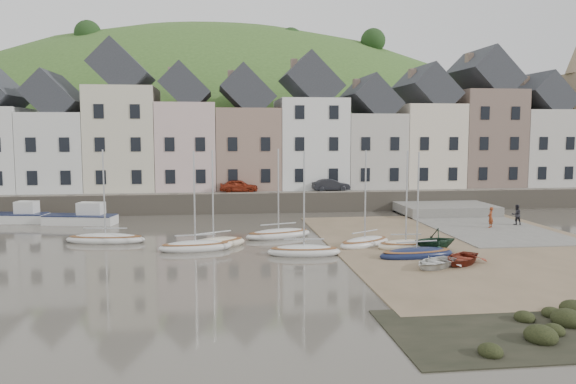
{
  "coord_description": "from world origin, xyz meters",
  "views": [
    {
      "loc": [
        -5.07,
        -33.83,
        7.22
      ],
      "look_at": [
        0.0,
        6.0,
        3.0
      ],
      "focal_mm": 35.61,
      "sensor_mm": 36.0,
      "label": 1
    }
  ],
  "objects": [
    {
      "name": "motorboat_0",
      "position": [
        -20.67,
        13.76,
        0.58
      ],
      "size": [
        4.78,
        2.47,
        1.7
      ],
      "color": "silver",
      "rests_on": "ground"
    },
    {
      "name": "hillside",
      "position": [
        -5.0,
        60.0,
        -17.99
      ],
      "size": [
        134.4,
        84.0,
        84.0
      ],
      "color": "#395923",
      "rests_on": "ground"
    },
    {
      "name": "sailboat_1",
      "position": [
        -6.37,
        1.05,
        0.26
      ],
      "size": [
        4.64,
        2.09,
        6.32
      ],
      "color": "silver",
      "rests_on": "ground"
    },
    {
      "name": "sailboat_6",
      "position": [
        4.26,
        0.91,
        0.27
      ],
      "size": [
        4.29,
        3.43,
        6.32
      ],
      "color": "silver",
      "rests_on": "ground"
    },
    {
      "name": "rowboat_red",
      "position": [
        8.19,
        -4.69,
        0.38
      ],
      "size": [
        3.68,
        3.72,
        0.63
      ],
      "primitive_type": "imported",
      "rotation": [
        0.0,
        0.0,
        -0.76
      ],
      "color": "maroon",
      "rests_on": "beach"
    },
    {
      "name": "person_red",
      "position": [
        15.26,
        6.06,
        0.89
      ],
      "size": [
        0.66,
        0.66,
        1.54
      ],
      "primitive_type": "imported",
      "rotation": [
        0.0,
        0.0,
        3.92
      ],
      "color": "maroon",
      "rests_on": "slipway"
    },
    {
      "name": "slipway",
      "position": [
        15.0,
        8.0,
        0.06
      ],
      "size": [
        8.0,
        18.0,
        0.12
      ],
      "primitive_type": "cube",
      "color": "slate",
      "rests_on": "ground"
    },
    {
      "name": "sailboat_7",
      "position": [
        6.51,
        -0.37,
        0.27
      ],
      "size": [
        3.55,
        1.71,
        6.32
      ],
      "color": "beige",
      "rests_on": "ground"
    },
    {
      "name": "sailboat_5",
      "position": [
        6.37,
        -2.71,
        0.26
      ],
      "size": [
        4.8,
        2.15,
        6.32
      ],
      "color": "#131C3E",
      "rests_on": "ground"
    },
    {
      "name": "quay_street",
      "position": [
        0.0,
        20.5,
        1.55
      ],
      "size": [
        70.0,
        7.0,
        0.1
      ],
      "primitive_type": "cube",
      "color": "slate",
      "rests_on": "quay_land"
    },
    {
      "name": "person_dark",
      "position": [
        17.86,
        7.05,
        0.9
      ],
      "size": [
        0.76,
        0.59,
        1.56
      ],
      "primitive_type": "imported",
      "rotation": [
        0.0,
        0.0,
        3.14
      ],
      "color": "black",
      "rests_on": "slipway"
    },
    {
      "name": "quay_land",
      "position": [
        0.0,
        32.0,
        0.75
      ],
      "size": [
        90.0,
        30.0,
        1.5
      ],
      "primitive_type": "cube",
      "color": "#395923",
      "rests_on": "ground"
    },
    {
      "name": "rowboat_green",
      "position": [
        8.01,
        -1.31,
        0.76
      ],
      "size": [
        2.95,
        2.64,
        1.41
      ],
      "primitive_type": "imported",
      "rotation": [
        0.0,
        0.0,
        -1.44
      ],
      "color": "#163120",
      "rests_on": "beach"
    },
    {
      "name": "sailboat_4",
      "position": [
        0.04,
        -1.13,
        0.26
      ],
      "size": [
        4.46,
        1.9,
        6.32
      ],
      "color": "silver",
      "rests_on": "ground"
    },
    {
      "name": "sailboat_2",
      "position": [
        -5.26,
        1.8,
        0.26
      ],
      "size": [
        4.67,
        3.42,
        6.32
      ],
      "color": "beige",
      "rests_on": "ground"
    },
    {
      "name": "sailboat_3",
      "position": [
        -0.83,
        4.64,
        0.26
      ],
      "size": [
        5.04,
        2.93,
        6.32
      ],
      "color": "silver",
      "rests_on": "ground"
    },
    {
      "name": "sailboat_0",
      "position": [
        -12.3,
        4.3,
        0.26
      ],
      "size": [
        5.38,
        2.17,
        6.32
      ],
      "color": "silver",
      "rests_on": "ground"
    },
    {
      "name": "motorboat_2",
      "position": [
        -15.5,
        12.3,
        0.58
      ],
      "size": [
        5.83,
        2.89,
        1.7
      ],
      "color": "silver",
      "rests_on": "ground"
    },
    {
      "name": "townhouse_terrace",
      "position": [
        1.76,
        24.0,
        7.32
      ],
      "size": [
        61.05,
        8.0,
        13.93
      ],
      "color": "silver",
      "rests_on": "quay_land"
    },
    {
      "name": "beach",
      "position": [
        11.0,
        0.0,
        0.03
      ],
      "size": [
        18.0,
        26.0,
        0.06
      ],
      "primitive_type": "cube",
      "color": "brown",
      "rests_on": "ground"
    },
    {
      "name": "car_left",
      "position": [
        -2.92,
        19.5,
        2.21
      ],
      "size": [
        3.68,
        1.77,
        1.21
      ],
      "primitive_type": "imported",
      "rotation": [
        0.0,
        0.0,
        1.47
      ],
      "color": "maroon",
      "rests_on": "quay_street"
    },
    {
      "name": "car_right",
      "position": [
        5.88,
        19.5,
        2.19
      ],
      "size": [
        3.63,
        1.47,
        1.17
      ],
      "primitive_type": "imported",
      "rotation": [
        0.0,
        0.0,
        1.64
      ],
      "color": "black",
      "rests_on": "quay_street"
    },
    {
      "name": "seawall",
      "position": [
        0.0,
        17.0,
        0.9
      ],
      "size": [
        70.0,
        1.2,
        1.8
      ],
      "primitive_type": "cube",
      "color": "slate",
      "rests_on": "ground"
    },
    {
      "name": "rowboat_white",
      "position": [
        6.38,
        -5.39,
        0.36
      ],
      "size": [
        3.6,
        3.39,
        0.61
      ],
      "primitive_type": "imported",
      "rotation": [
        0.0,
        0.0,
        -0.97
      ],
      "color": "silver",
      "rests_on": "beach"
    },
    {
      "name": "ground",
      "position": [
        0.0,
        0.0,
        0.0
      ],
      "size": [
        160.0,
        160.0,
        0.0
      ],
      "primitive_type": "plane",
      "color": "#464037",
      "rests_on": "ground"
    }
  ]
}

